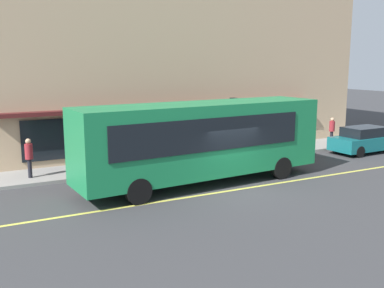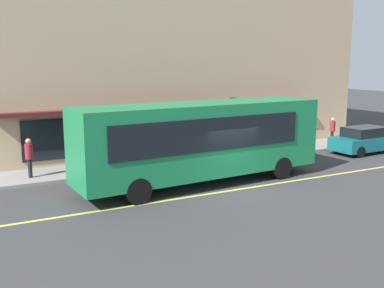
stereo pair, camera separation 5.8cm
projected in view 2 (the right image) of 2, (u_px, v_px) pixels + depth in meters
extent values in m
plane|color=#38383A|center=(236.00, 190.00, 18.21)|extent=(120.00, 120.00, 0.00)
cube|color=gray|center=(176.00, 161.00, 23.22)|extent=(80.00, 2.74, 0.15)
cube|color=#D8D14C|center=(236.00, 190.00, 18.21)|extent=(36.00, 0.16, 0.01)
cube|color=tan|center=(135.00, 18.00, 28.11)|extent=(26.33, 11.24, 15.88)
cube|color=#4C1919|center=(175.00, 107.00, 23.92)|extent=(18.43, 0.70, 0.20)
cube|color=black|center=(173.00, 130.00, 24.34)|extent=(15.80, 0.08, 2.00)
cube|color=#197F47|center=(202.00, 138.00, 18.76)|extent=(11.14, 3.24, 3.00)
cube|color=black|center=(296.00, 121.00, 21.49)|extent=(0.26, 2.10, 1.80)
cube|color=black|center=(181.00, 127.00, 19.61)|extent=(8.78, 0.66, 1.32)
cube|color=black|center=(213.00, 135.00, 17.48)|extent=(8.78, 0.66, 1.32)
cube|color=#0CF259|center=(298.00, 103.00, 21.37)|extent=(0.21, 1.90, 0.36)
cube|color=#2D2D33|center=(297.00, 153.00, 21.83)|extent=(0.32, 2.41, 0.40)
cylinder|color=black|center=(250.00, 159.00, 21.79)|extent=(1.02, 0.37, 1.00)
cylinder|color=black|center=(281.00, 168.00, 19.89)|extent=(1.02, 0.37, 1.00)
cylinder|color=black|center=(115.00, 178.00, 18.18)|extent=(1.02, 0.37, 1.00)
cylinder|color=black|center=(138.00, 191.00, 16.28)|extent=(1.02, 0.37, 1.00)
cylinder|color=#2D2D33|center=(235.00, 128.00, 23.34)|extent=(0.12, 0.12, 3.20)
cube|color=black|center=(234.00, 106.00, 23.31)|extent=(0.30, 0.30, 0.90)
sphere|color=red|center=(232.00, 101.00, 23.41)|extent=(0.18, 0.18, 0.18)
sphere|color=orange|center=(232.00, 106.00, 23.46)|extent=(0.18, 0.18, 0.18)
sphere|color=green|center=(232.00, 111.00, 23.51)|extent=(0.18, 0.18, 0.18)
cube|color=#14666B|center=(366.00, 142.00, 25.70)|extent=(4.35, 1.93, 0.75)
cube|color=black|center=(365.00, 132.00, 25.51)|extent=(2.45, 1.58, 0.55)
cylinder|color=black|center=(370.00, 143.00, 27.14)|extent=(0.65, 0.24, 0.64)
cylinder|color=black|center=(337.00, 147.00, 25.78)|extent=(0.65, 0.24, 0.64)
cylinder|color=black|center=(360.00, 152.00, 24.37)|extent=(0.65, 0.24, 0.64)
cylinder|color=black|center=(132.00, 153.00, 22.75)|extent=(0.18, 0.18, 0.83)
cylinder|color=#26723F|center=(132.00, 139.00, 22.62)|extent=(0.34, 0.34, 0.66)
sphere|color=tan|center=(132.00, 131.00, 22.54)|extent=(0.23, 0.23, 0.23)
cylinder|color=black|center=(30.00, 168.00, 19.50)|extent=(0.18, 0.18, 0.85)
cylinder|color=maroon|center=(29.00, 151.00, 19.36)|extent=(0.34, 0.34, 0.67)
sphere|color=tan|center=(28.00, 141.00, 19.28)|extent=(0.24, 0.24, 0.24)
cylinder|color=black|center=(332.00, 138.00, 27.64)|extent=(0.18, 0.18, 0.80)
cylinder|color=maroon|center=(333.00, 126.00, 27.51)|extent=(0.34, 0.34, 0.63)
sphere|color=tan|center=(333.00, 119.00, 27.43)|extent=(0.22, 0.22, 0.22)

